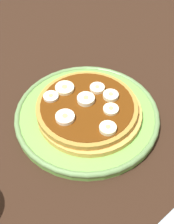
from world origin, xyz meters
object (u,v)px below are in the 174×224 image
(plate, at_px, (87,115))
(banana_slice_0, at_px, (86,99))
(banana_slice_2, at_px, (108,128))
(banana_slice_6, at_px, (65,117))
(banana_slice_7, at_px, (65,88))
(banana_slice_4, at_px, (111,109))
(pancake_stack, at_px, (87,110))
(banana_slice_5, at_px, (111,96))
(banana_slice_1, at_px, (51,97))
(banana_slice_3, at_px, (97,88))

(plate, bearing_deg, banana_slice_0, -44.40)
(banana_slice_2, xyz_separation_m, banana_slice_6, (0.07, 0.02, 0.00))
(plate, relative_size, banana_slice_7, 7.53)
(banana_slice_4, bearing_deg, plate, 15.37)
(plate, distance_m, banana_slice_6, 0.06)
(pancake_stack, xyz_separation_m, banana_slice_6, (0.02, 0.05, 0.02))
(plate, xyz_separation_m, banana_slice_2, (-0.06, 0.03, 0.03))
(banana_slice_5, bearing_deg, banana_slice_6, 66.37)
(banana_slice_5, relative_size, banana_slice_6, 0.85)
(banana_slice_1, relative_size, banana_slice_2, 0.96)
(banana_slice_5, relative_size, banana_slice_7, 0.80)
(plate, relative_size, pancake_stack, 1.38)
(banana_slice_2, height_order, banana_slice_6, same)
(banana_slice_3, height_order, banana_slice_4, banana_slice_3)
(banana_slice_0, height_order, banana_slice_6, banana_slice_0)
(banana_slice_4, xyz_separation_m, banana_slice_7, (0.10, 0.00, 0.00))
(banana_slice_0, relative_size, banana_slice_2, 1.10)
(banana_slice_3, height_order, banana_slice_5, same)
(pancake_stack, distance_m, banana_slice_0, 0.02)
(banana_slice_1, height_order, banana_slice_4, same)
(banana_slice_1, bearing_deg, banana_slice_3, -132.58)
(pancake_stack, distance_m, banana_slice_5, 0.05)
(plate, relative_size, banana_slice_2, 9.19)
(banana_slice_2, distance_m, banana_slice_3, 0.10)
(banana_slice_5, xyz_separation_m, banana_slice_6, (0.04, 0.09, 0.00))
(pancake_stack, height_order, banana_slice_1, banana_slice_1)
(plate, relative_size, banana_slice_3, 9.57)
(banana_slice_6, bearing_deg, banana_slice_2, -165.20)
(banana_slice_0, xyz_separation_m, banana_slice_5, (-0.03, -0.03, -0.00))
(banana_slice_0, bearing_deg, banana_slice_1, 25.83)
(banana_slice_3, relative_size, banana_slice_4, 1.01)
(banana_slice_0, distance_m, banana_slice_7, 0.05)
(banana_slice_2, bearing_deg, banana_slice_7, -18.40)
(pancake_stack, relative_size, banana_slice_6, 5.79)
(banana_slice_3, xyz_separation_m, banana_slice_4, (-0.05, 0.03, -0.00))
(banana_slice_5, bearing_deg, banana_slice_0, 45.89)
(banana_slice_1, distance_m, banana_slice_4, 0.11)
(banana_slice_0, bearing_deg, banana_slice_3, -92.23)
(banana_slice_5, distance_m, banana_slice_6, 0.10)
(banana_slice_1, distance_m, banana_slice_5, 0.11)
(banana_slice_5, height_order, banana_slice_7, same)
(pancake_stack, xyz_separation_m, banana_slice_0, (0.01, -0.01, 0.02))
(pancake_stack, bearing_deg, banana_slice_4, -160.84)
(banana_slice_4, bearing_deg, banana_slice_3, -33.26)
(pancake_stack, bearing_deg, banana_slice_6, 71.53)
(banana_slice_0, distance_m, banana_slice_6, 0.06)
(banana_slice_2, distance_m, banana_slice_4, 0.04)
(banana_slice_7, bearing_deg, plate, 170.04)
(banana_slice_0, height_order, banana_slice_7, banana_slice_0)
(banana_slice_2, relative_size, banana_slice_5, 1.02)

